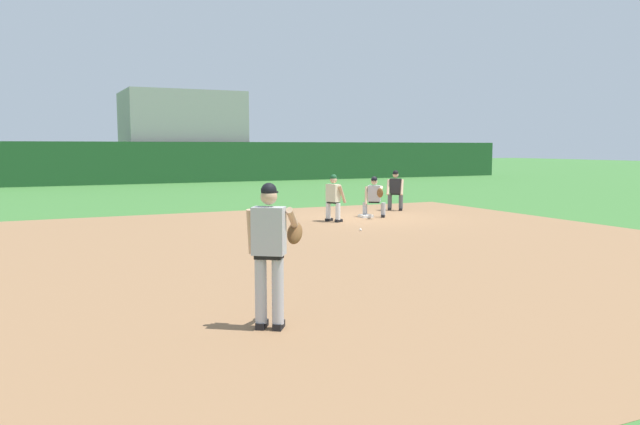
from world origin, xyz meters
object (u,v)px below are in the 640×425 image
first_base_bag (366,216)px  baserunner (333,196)px  baseball (361,230)px  pitcher (271,246)px  umpire (395,189)px  first_baseman (375,195)px

first_base_bag → baserunner: size_ratio=0.26×
baseball → pitcher: 9.39m
pitcher → baserunner: (5.78, 9.77, -0.27)m
first_base_bag → umpire: bearing=35.5°
baseball → baserunner: size_ratio=0.05×
baseball → umpire: bearing=48.3°
umpire → first_base_bag: bearing=-144.5°
first_base_bag → first_baseman: bearing=-21.7°
baseball → first_baseman: size_ratio=0.06×
pitcher → umpire: size_ratio=1.27×
baseball → pitcher: (-5.50, -7.54, 1.02)m
first_base_bag → pitcher: (-7.26, -10.35, 1.01)m
pitcher → baserunner: bearing=59.4°
first_base_bag → umpire: umpire is taller
first_base_bag → baseball: bearing=-122.0°
pitcher → umpire: 15.05m
pitcher → first_baseman: pitcher is taller
baseball → umpire: umpire is taller
first_base_bag → pitcher: size_ratio=0.20×
first_base_bag → pitcher: bearing=-125.0°
baserunner → umpire: bearing=30.2°
umpire → baserunner: bearing=-149.8°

